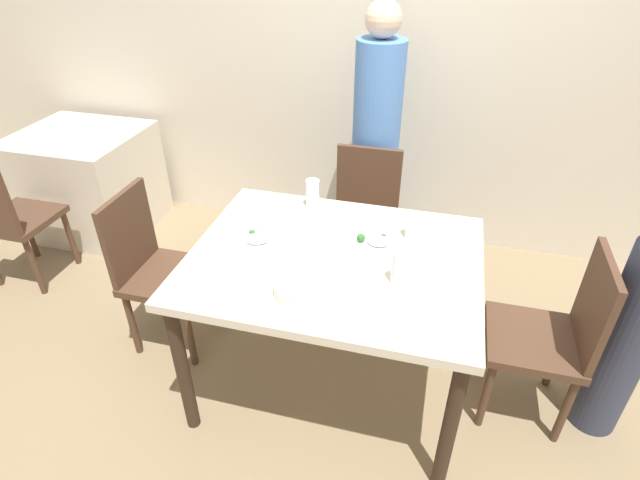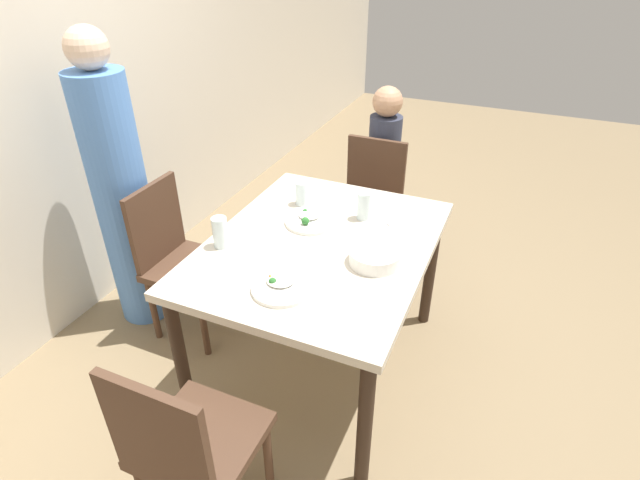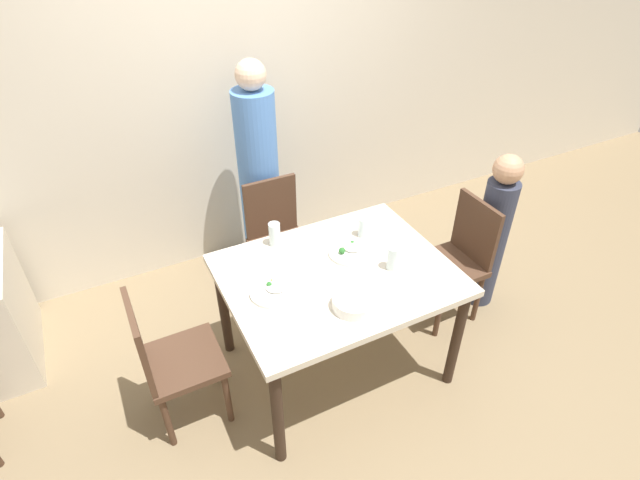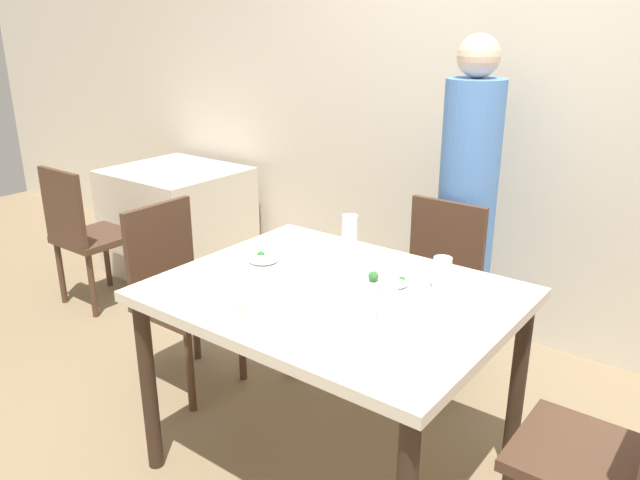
{
  "view_description": "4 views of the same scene",
  "coord_description": "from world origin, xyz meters",
  "px_view_note": "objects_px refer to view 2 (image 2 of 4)",
  "views": [
    {
      "loc": [
        0.39,
        -1.7,
        2.0
      ],
      "look_at": [
        -0.05,
        -0.04,
        0.87
      ],
      "focal_mm": 28.0,
      "sensor_mm": 36.0,
      "label": 1
    },
    {
      "loc": [
        -1.76,
        -0.76,
        1.98
      ],
      "look_at": [
        -0.03,
        -0.01,
        0.8
      ],
      "focal_mm": 28.0,
      "sensor_mm": 36.0,
      "label": 2
    },
    {
      "loc": [
        -1.04,
        -1.84,
        2.53
      ],
      "look_at": [
        -0.09,
        0.03,
        0.99
      ],
      "focal_mm": 28.0,
      "sensor_mm": 36.0,
      "label": 3
    },
    {
      "loc": [
        1.2,
        -1.66,
        1.68
      ],
      "look_at": [
        -0.01,
        -0.07,
        0.97
      ],
      "focal_mm": 35.0,
      "sensor_mm": 36.0,
      "label": 4
    }
  ],
  "objects_px": {
    "chair_child_spot": "(368,205)",
    "bowl_curry": "(375,256)",
    "person_child": "(382,175)",
    "person_adult": "(122,198)",
    "glass_water_tall": "(364,206)",
    "plate_rice_adult": "(281,286)",
    "chair_adult_spot": "(179,257)"
  },
  "relations": [
    {
      "from": "chair_adult_spot",
      "to": "plate_rice_adult",
      "type": "height_order",
      "value": "chair_adult_spot"
    },
    {
      "from": "person_child",
      "to": "glass_water_tall",
      "type": "xyz_separation_m",
      "value": [
        -0.95,
        -0.18,
        0.27
      ]
    },
    {
      "from": "person_adult",
      "to": "plate_rice_adult",
      "type": "relative_size",
      "value": 6.6
    },
    {
      "from": "bowl_curry",
      "to": "glass_water_tall",
      "type": "bearing_deg",
      "value": 26.41
    },
    {
      "from": "person_adult",
      "to": "person_child",
      "type": "xyz_separation_m",
      "value": [
        1.25,
        -1.06,
        -0.2
      ]
    },
    {
      "from": "person_child",
      "to": "bowl_curry",
      "type": "distance_m",
      "value": 1.36
    },
    {
      "from": "chair_adult_spot",
      "to": "person_adult",
      "type": "distance_m",
      "value": 0.43
    },
    {
      "from": "chair_adult_spot",
      "to": "bowl_curry",
      "type": "height_order",
      "value": "chair_adult_spot"
    },
    {
      "from": "plate_rice_adult",
      "to": "chair_adult_spot",
      "type": "bearing_deg",
      "value": 66.17
    },
    {
      "from": "bowl_curry",
      "to": "plate_rice_adult",
      "type": "xyz_separation_m",
      "value": [
        -0.32,
        0.29,
        -0.02
      ]
    },
    {
      "from": "person_adult",
      "to": "glass_water_tall",
      "type": "xyz_separation_m",
      "value": [
        0.3,
        -1.25,
        0.07
      ]
    },
    {
      "from": "chair_child_spot",
      "to": "person_adult",
      "type": "bearing_deg",
      "value": -137.54
    },
    {
      "from": "chair_child_spot",
      "to": "person_adult",
      "type": "distance_m",
      "value": 1.47
    },
    {
      "from": "person_child",
      "to": "bowl_curry",
      "type": "relative_size",
      "value": 5.27
    },
    {
      "from": "glass_water_tall",
      "to": "person_child",
      "type": "bearing_deg",
      "value": 10.93
    },
    {
      "from": "person_child",
      "to": "chair_adult_spot",
      "type": "bearing_deg",
      "value": 149.05
    },
    {
      "from": "chair_child_spot",
      "to": "person_child",
      "type": "bearing_deg",
      "value": 90.0
    },
    {
      "from": "chair_child_spot",
      "to": "chair_adult_spot",
      "type": "bearing_deg",
      "value": -127.6
    },
    {
      "from": "person_adult",
      "to": "person_child",
      "type": "height_order",
      "value": "person_adult"
    },
    {
      "from": "bowl_curry",
      "to": "chair_adult_spot",
      "type": "bearing_deg",
      "value": 87.76
    },
    {
      "from": "plate_rice_adult",
      "to": "glass_water_tall",
      "type": "distance_m",
      "value": 0.68
    },
    {
      "from": "chair_child_spot",
      "to": "person_child",
      "type": "distance_m",
      "value": 0.29
    },
    {
      "from": "person_adult",
      "to": "glass_water_tall",
      "type": "height_order",
      "value": "person_adult"
    },
    {
      "from": "chair_adult_spot",
      "to": "person_adult",
      "type": "relative_size",
      "value": 0.54
    },
    {
      "from": "bowl_curry",
      "to": "plate_rice_adult",
      "type": "distance_m",
      "value": 0.43
    },
    {
      "from": "chair_adult_spot",
      "to": "person_child",
      "type": "height_order",
      "value": "person_child"
    },
    {
      "from": "chair_child_spot",
      "to": "bowl_curry",
      "type": "bearing_deg",
      "value": -70.76
    },
    {
      "from": "chair_adult_spot",
      "to": "person_child",
      "type": "distance_m",
      "value": 1.46
    },
    {
      "from": "person_adult",
      "to": "chair_child_spot",
      "type": "bearing_deg",
      "value": -47.54
    },
    {
      "from": "chair_child_spot",
      "to": "plate_rice_adult",
      "type": "distance_m",
      "value": 1.37
    },
    {
      "from": "person_child",
      "to": "bowl_curry",
      "type": "bearing_deg",
      "value": -164.66
    },
    {
      "from": "chair_adult_spot",
      "to": "plate_rice_adult",
      "type": "xyz_separation_m",
      "value": [
        -0.36,
        -0.82,
        0.3
      ]
    }
  ]
}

